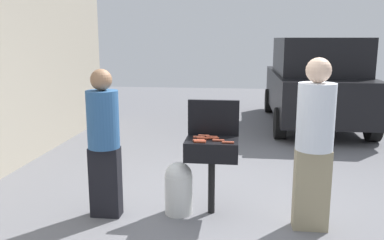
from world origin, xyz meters
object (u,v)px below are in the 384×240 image
object	(u,v)px
hot_dog_3	(228,142)
hot_dog_5	(199,137)
hot_dog_8	(199,140)
hot_dog_9	(213,138)
propane_tank	(179,187)
parked_minivan	(315,81)
person_left	(104,138)
hot_dog_7	(204,136)
hot_dog_1	(218,140)
hot_dog_6	(200,142)
hot_dog_2	(212,137)
bbq_grill	(212,152)
hot_dog_0	(200,141)
person_right	(314,139)
hot_dog_4	(203,138)

from	to	relation	value
hot_dog_3	hot_dog_5	bearing A→B (deg)	149.86
hot_dog_8	hot_dog_9	size ratio (longest dim) A/B	1.00
propane_tank	parked_minivan	world-z (taller)	parked_minivan
hot_dog_9	person_left	world-z (taller)	person_left
hot_dog_7	hot_dog_1	bearing A→B (deg)	-48.32
hot_dog_6	propane_tank	bearing A→B (deg)	158.87
hot_dog_2	parked_minivan	size ratio (longest dim) A/B	0.03
hot_dog_1	hot_dog_3	bearing A→B (deg)	-34.79
bbq_grill	parked_minivan	world-z (taller)	parked_minivan
hot_dog_8	hot_dog_0	bearing A→B (deg)	-55.50
hot_dog_3	person_left	xyz separation A→B (m)	(-1.38, -0.07, 0.02)
bbq_grill	hot_dog_2	distance (m)	0.17
hot_dog_0	hot_dog_5	size ratio (longest dim) A/B	1.00
bbq_grill	person_right	size ratio (longest dim) A/B	0.48
hot_dog_1	hot_dog_4	xyz separation A→B (m)	(-0.18, 0.08, 0.00)
hot_dog_8	hot_dog_5	bearing A→B (deg)	95.55
hot_dog_1	hot_dog_8	size ratio (longest dim) A/B	1.00
parked_minivan	hot_dog_4	bearing A→B (deg)	67.66
hot_dog_5	hot_dog_4	bearing A→B (deg)	-40.83
hot_dog_5	parked_minivan	bearing A→B (deg)	67.32
hot_dog_1	hot_dog_3	world-z (taller)	same
hot_dog_4	hot_dog_9	world-z (taller)	same
hot_dog_8	person_left	xyz separation A→B (m)	(-1.05, -0.12, 0.02)
bbq_grill	person_left	world-z (taller)	person_left
bbq_grill	hot_dog_1	world-z (taller)	hot_dog_1
parked_minivan	hot_dog_3	bearing A→B (deg)	70.97
hot_dog_2	propane_tank	bearing A→B (deg)	-158.73
hot_dog_4	person_left	bearing A→B (deg)	-168.29
hot_dog_2	propane_tank	world-z (taller)	hot_dog_2
hot_dog_5	person_left	world-z (taller)	person_left
hot_dog_2	person_right	distance (m)	1.14
hot_dog_1	propane_tank	world-z (taller)	hot_dog_1
hot_dog_3	person_right	bearing A→B (deg)	-7.37
hot_dog_7	hot_dog_8	size ratio (longest dim) A/B	1.00
hot_dog_1	hot_dog_4	size ratio (longest dim) A/B	1.00
hot_dog_0	hot_dog_3	world-z (taller)	same
hot_dog_3	hot_dog_0	bearing A→B (deg)	175.99
hot_dog_3	hot_dog_6	world-z (taller)	same
hot_dog_0	hot_dog_5	xyz separation A→B (m)	(-0.03, 0.18, 0.00)
hot_dog_4	parked_minivan	size ratio (longest dim) A/B	0.03
hot_dog_6	hot_dog_8	distance (m)	0.06
hot_dog_6	person_right	size ratio (longest dim) A/B	0.07
bbq_grill	hot_dog_8	world-z (taller)	hot_dog_8
hot_dog_5	hot_dog_0	bearing A→B (deg)	-78.99
hot_dog_6	parked_minivan	distance (m)	5.79
bbq_grill	hot_dog_0	bearing A→B (deg)	-132.97
hot_dog_4	hot_dog_8	bearing A→B (deg)	-108.96
hot_dog_3	person_left	bearing A→B (deg)	-177.07
hot_dog_1	hot_dog_5	size ratio (longest dim) A/B	1.00
hot_dog_7	parked_minivan	distance (m)	5.51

